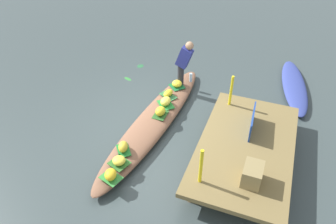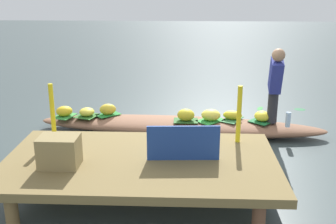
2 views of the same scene
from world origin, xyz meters
name	(u,v)px [view 2 (image 2 of 2)]	position (x,y,z in m)	size (l,w,h in m)	color
canal_water	(180,133)	(0.00, 0.00, 0.00)	(40.00, 40.00, 0.00)	#394545
dock_platform	(141,164)	(0.43, 2.14, 0.41)	(3.20, 1.80, 0.47)	olive
vendor_boat	(180,126)	(0.00, 0.00, 0.13)	(4.81, 0.78, 0.26)	brown
leaf_mat_0	(65,116)	(1.96, -0.04, 0.26)	(0.38, 0.28, 0.01)	#328637
banana_bunch_0	(64,111)	(1.96, -0.04, 0.35)	(0.27, 0.22, 0.17)	yellow
leaf_mat_1	(108,115)	(1.24, -0.15, 0.26)	(0.39, 0.24, 0.01)	#20762C
banana_bunch_1	(108,109)	(1.24, -0.15, 0.36)	(0.28, 0.18, 0.19)	gold
leaf_mat_2	(232,119)	(-0.87, 0.01, 0.26)	(0.44, 0.24, 0.01)	#337340
banana_bunch_2	(233,115)	(-0.87, 0.01, 0.33)	(0.31, 0.18, 0.15)	gold
leaf_mat_3	(262,121)	(-1.35, 0.07, 0.26)	(0.36, 0.33, 0.01)	#1A6432
banana_bunch_3	(262,116)	(-1.35, 0.07, 0.34)	(0.26, 0.25, 0.17)	yellow
leaf_mat_4	(87,116)	(1.58, -0.07, 0.26)	(0.35, 0.33, 0.01)	#2E6726
banana_bunch_4	(87,112)	(1.58, -0.07, 0.33)	(0.25, 0.25, 0.14)	yellow
leaf_mat_5	(211,120)	(-0.51, 0.08, 0.26)	(0.44, 0.30, 0.01)	#268233
banana_bunch_5	(211,115)	(-0.51, 0.08, 0.35)	(0.31, 0.23, 0.19)	#F9E44D
leaf_mat_6	(186,121)	(-0.10, 0.11, 0.26)	(0.40, 0.28, 0.01)	#275723
banana_bunch_6	(186,115)	(-0.10, 0.11, 0.36)	(0.28, 0.22, 0.20)	gold
vendor_person	(275,81)	(-1.49, 0.20, 0.96)	(0.22, 0.45, 1.23)	#28282D
water_bottle	(288,120)	(-1.70, 0.33, 0.38)	(0.08, 0.08, 0.24)	silver
market_banner	(183,143)	(-0.07, 2.14, 0.67)	(0.84, 0.03, 0.42)	navy
railing_post_west	(239,114)	(-0.77, 1.54, 0.84)	(0.06, 0.06, 0.75)	yellow
railing_post_east	(53,112)	(1.63, 1.54, 0.84)	(0.06, 0.06, 0.75)	yellow
produce_crate	(59,151)	(1.31, 2.37, 0.64)	(0.44, 0.32, 0.35)	olive
drifting_plant_0	(300,109)	(-2.37, -1.45, 0.00)	(0.22, 0.19, 0.01)	#29653B
drifting_plant_1	(260,108)	(-1.59, -1.48, 0.00)	(0.27, 0.11, 0.01)	#338537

